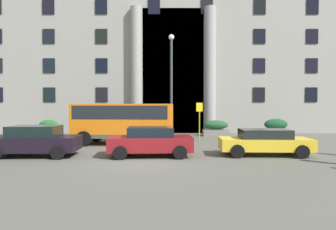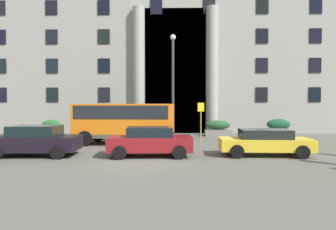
# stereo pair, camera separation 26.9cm
# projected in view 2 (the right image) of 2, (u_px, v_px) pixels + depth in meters

# --- Properties ---
(ground_plane) EXTENTS (80.00, 64.00, 0.12)m
(ground_plane) POSITION_uv_depth(u_px,v_px,m) (140.00, 161.00, 13.14)
(ground_plane) COLOR #535349
(office_building_facade) EXTENTS (34.32, 9.76, 15.34)m
(office_building_facade) POSITION_uv_depth(u_px,v_px,m) (159.00, 54.00, 30.36)
(office_building_facade) COLOR gray
(office_building_facade) RESTS_ON ground_plane
(orange_minibus) EXTENTS (6.21, 3.00, 2.51)m
(orange_minibus) POSITION_uv_depth(u_px,v_px,m) (125.00, 120.00, 18.62)
(orange_minibus) COLOR orange
(orange_minibus) RESTS_ON ground_plane
(bus_stop_sign) EXTENTS (0.44, 0.08, 2.60)m
(bus_stop_sign) POSITION_uv_depth(u_px,v_px,m) (201.00, 117.00, 20.42)
(bus_stop_sign) COLOR #A0A015
(bus_stop_sign) RESTS_ON ground_plane
(hedge_planter_entrance_left) EXTENTS (1.93, 0.88, 1.36)m
(hedge_planter_entrance_left) POSITION_uv_depth(u_px,v_px,m) (278.00, 128.00, 23.48)
(hedge_planter_entrance_left) COLOR slate
(hedge_planter_entrance_left) RESTS_ON ground_plane
(hedge_planter_far_west) EXTENTS (1.52, 0.94, 1.17)m
(hedge_planter_far_west) POSITION_uv_depth(u_px,v_px,m) (113.00, 129.00, 23.68)
(hedge_planter_far_west) COLOR slate
(hedge_planter_far_west) RESTS_ON ground_plane
(hedge_planter_west) EXTENTS (2.06, 0.91, 1.24)m
(hedge_planter_west) POSITION_uv_depth(u_px,v_px,m) (218.00, 128.00, 23.64)
(hedge_planter_west) COLOR slate
(hedge_planter_west) RESTS_ON ground_plane
(hedge_planter_entrance_right) EXTENTS (1.57, 0.83, 1.28)m
(hedge_planter_entrance_right) POSITION_uv_depth(u_px,v_px,m) (52.00, 128.00, 23.99)
(hedge_planter_entrance_right) COLOR slate
(hedge_planter_entrance_right) RESTS_ON ground_plane
(hedge_planter_east) EXTENTS (1.82, 0.82, 1.50)m
(hedge_planter_east) POSITION_uv_depth(u_px,v_px,m) (157.00, 127.00, 23.79)
(hedge_planter_east) COLOR #6B6159
(hedge_planter_east) RESTS_ON ground_plane
(parked_compact_extra) EXTENTS (4.34, 2.06, 1.26)m
(parked_compact_extra) POSITION_uv_depth(u_px,v_px,m) (265.00, 142.00, 14.25)
(parked_compact_extra) COLOR gold
(parked_compact_extra) RESTS_ON ground_plane
(white_taxi_kerbside) EXTENTS (4.06, 2.23, 1.45)m
(white_taxi_kerbside) POSITION_uv_depth(u_px,v_px,m) (36.00, 140.00, 14.18)
(white_taxi_kerbside) COLOR black
(white_taxi_kerbside) RESTS_ON ground_plane
(parked_estate_mid) EXTENTS (3.99, 2.19, 1.38)m
(parked_estate_mid) POSITION_uv_depth(u_px,v_px,m) (150.00, 141.00, 14.12)
(parked_estate_mid) COLOR maroon
(parked_estate_mid) RESTS_ON ground_plane
(motorcycle_far_end) EXTENTS (2.08, 0.55, 0.89)m
(motorcycle_far_end) POSITION_uv_depth(u_px,v_px,m) (18.00, 141.00, 16.35)
(motorcycle_far_end) COLOR black
(motorcycle_far_end) RESTS_ON ground_plane
(lamppost_plaza_centre) EXTENTS (0.40, 0.40, 7.54)m
(lamppost_plaza_centre) POSITION_uv_depth(u_px,v_px,m) (173.00, 78.00, 21.51)
(lamppost_plaza_centre) COLOR #323D39
(lamppost_plaza_centre) RESTS_ON ground_plane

